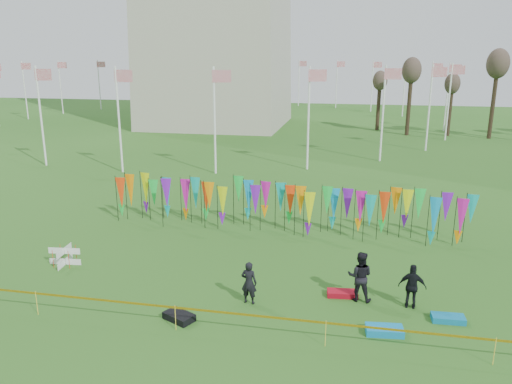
% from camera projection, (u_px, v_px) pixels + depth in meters
% --- Properties ---
extents(ground, '(160.00, 160.00, 0.00)m').
position_uv_depth(ground, '(238.00, 318.00, 17.27)').
color(ground, '#245518').
rests_on(ground, ground).
extents(flagpole_ring, '(57.40, 56.16, 8.00)m').
position_uv_depth(flagpole_ring, '(218.00, 93.00, 64.24)').
color(flagpole_ring, white).
rests_on(flagpole_ring, ground).
extents(banner_row, '(18.64, 0.64, 2.51)m').
position_uv_depth(banner_row, '(284.00, 201.00, 25.31)').
color(banner_row, black).
rests_on(banner_row, ground).
extents(caution_tape_near, '(26.00, 0.02, 0.90)m').
position_uv_depth(caution_tape_near, '(223.00, 313.00, 16.01)').
color(caution_tape_near, '#DCB004').
rests_on(caution_tape_near, ground).
extents(box_kite, '(0.72, 0.72, 0.80)m').
position_uv_depth(box_kite, '(65.00, 256.00, 21.54)').
color(box_kite, red).
rests_on(box_kite, ground).
extents(person_left, '(0.63, 0.49, 1.62)m').
position_uv_depth(person_left, '(249.00, 283.00, 18.11)').
color(person_left, black).
rests_on(person_left, ground).
extents(person_mid, '(0.97, 0.65, 1.90)m').
position_uv_depth(person_mid, '(360.00, 276.00, 18.30)').
color(person_mid, black).
rests_on(person_mid, ground).
extents(person_right, '(1.03, 0.67, 1.66)m').
position_uv_depth(person_right, '(412.00, 286.00, 17.77)').
color(person_right, black).
rests_on(person_right, ground).
extents(kite_bag_turquoise, '(1.25, 0.71, 0.24)m').
position_uv_depth(kite_bag_turquoise, '(384.00, 330.00, 16.27)').
color(kite_bag_turquoise, '#0D84C5').
rests_on(kite_bag_turquoise, ground).
extents(kite_bag_red, '(1.19, 0.64, 0.21)m').
position_uv_depth(kite_bag_red, '(342.00, 294.00, 18.81)').
color(kite_bag_red, '#AB0B1C').
rests_on(kite_bag_red, ground).
extents(kite_bag_black, '(1.22, 1.02, 0.24)m').
position_uv_depth(kite_bag_black, '(179.00, 317.00, 17.12)').
color(kite_bag_black, black).
rests_on(kite_bag_black, ground).
extents(kite_bag_teal, '(1.12, 0.57, 0.21)m').
position_uv_depth(kite_bag_teal, '(448.00, 318.00, 17.03)').
color(kite_bag_teal, '#0C77A8').
rests_on(kite_bag_teal, ground).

